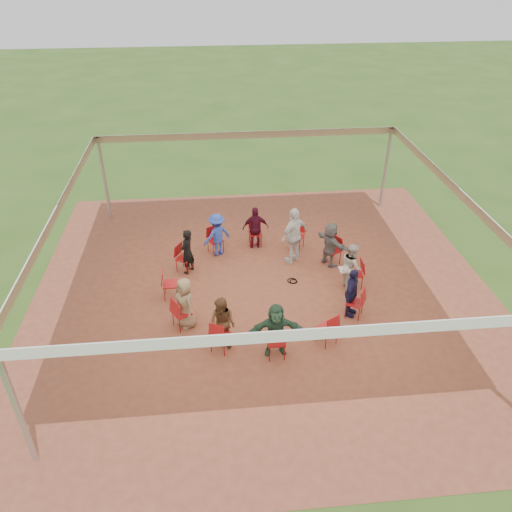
{
  "coord_description": "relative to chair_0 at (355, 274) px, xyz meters",
  "views": [
    {
      "loc": [
        -1.37,
        -11.43,
        8.49
      ],
      "look_at": [
        -0.2,
        0.3,
        1.04
      ],
      "focal_mm": 35.0,
      "sensor_mm": 36.0,
      "label": 1
    }
  ],
  "objects": [
    {
      "name": "chair_8",
      "position": [
        -3.92,
        -2.25,
        0.0
      ],
      "size": [
        0.58,
        0.59,
        0.9
      ],
      "primitive_type": null,
      "rotation": [
        0.0,
        0.0,
        -0.53
      ],
      "color": "#A71314",
      "rests_on": "ground"
    },
    {
      "name": "chair_9",
      "position": [
        -2.61,
        -2.6,
        0.0
      ],
      "size": [
        0.42,
        0.44,
        0.9
      ],
      "primitive_type": null,
      "rotation": [
        0.0,
        0.0,
        -0.0
      ],
      "color": "#A71314",
      "rests_on": "ground"
    },
    {
      "name": "person_seated_5",
      "position": [
        -4.77,
        -1.23,
        0.27
      ],
      "size": [
        0.68,
        0.8,
        1.42
      ],
      "primitive_type": "imported",
      "rotation": [
        0.0,
        0.0,
        -1.05
      ],
      "color": "#917856",
      "rests_on": "ground"
    },
    {
      "name": "person_seated_4",
      "position": [
        -4.76,
        1.26,
        0.27
      ],
      "size": [
        0.56,
        0.62,
        1.42
      ],
      "primitive_type": "imported",
      "rotation": [
        0.0,
        0.0,
        -2.1
      ],
      "color": "black",
      "rests_on": "ground"
    },
    {
      "name": "chair_6",
      "position": [
        -5.22,
        0.01,
        0.0
      ],
      "size": [
        0.44,
        0.42,
        0.9
      ],
      "primitive_type": null,
      "rotation": [
        0.0,
        0.0,
        -1.57
      ],
      "color": "#A71314",
      "rests_on": "ground"
    },
    {
      "name": "person_seated_8",
      "position": [
        -0.46,
        -1.24,
        0.27
      ],
      "size": [
        0.79,
        0.94,
        1.42
      ],
      "primitive_type": "imported",
      "rotation": [
        0.0,
        0.0,
        1.04
      ],
      "color": "#1D1B3F",
      "rests_on": "ground"
    },
    {
      "name": "chair_2",
      "position": [
        -1.3,
        2.26,
        0.0
      ],
      "size": [
        0.58,
        0.59,
        0.9
      ],
      "primitive_type": null,
      "rotation": [
        0.0,
        0.0,
        2.62
      ],
      "color": "#A71314",
      "rests_on": "ground"
    },
    {
      "name": "chair_10",
      "position": [
        -1.31,
        -2.26,
        0.0
      ],
      "size": [
        0.58,
        0.59,
        0.9
      ],
      "primitive_type": null,
      "rotation": [
        0.0,
        0.0,
        0.52
      ],
      "color": "#A71314",
      "rests_on": "ground"
    },
    {
      "name": "chair_3",
      "position": [
        -2.6,
        2.61,
        0.0
      ],
      "size": [
        0.42,
        0.44,
        0.9
      ],
      "primitive_type": null,
      "rotation": [
        0.0,
        0.0,
        3.14
      ],
      "color": "#A71314",
      "rests_on": "ground"
    },
    {
      "name": "ground",
      "position": [
        -2.61,
        0.01,
        -0.45
      ],
      "size": [
        80.0,
        80.0,
        0.0
      ],
      "primitive_type": "plane",
      "color": "#2E4E18",
      "rests_on": "ground"
    },
    {
      "name": "person_seated_7",
      "position": [
        -2.61,
        -2.48,
        0.27
      ],
      "size": [
        1.32,
        0.5,
        1.42
      ],
      "primitive_type": "imported",
      "rotation": [
        0.0,
        0.0,
        -0.0
      ],
      "color": "#2B5039",
      "rests_on": "ground"
    },
    {
      "name": "dirt_patch",
      "position": [
        -2.61,
        0.01,
        -0.44
      ],
      "size": [
        13.0,
        13.0,
        0.0
      ],
      "primitive_type": "plane",
      "color": "brown",
      "rests_on": "ground"
    },
    {
      "name": "cable_coil",
      "position": [
        -1.71,
        0.42,
        -0.43
      ],
      "size": [
        0.35,
        0.35,
        0.03
      ],
      "rotation": [
        0.0,
        0.0,
        -0.25
      ],
      "color": "black",
      "rests_on": "ground"
    },
    {
      "name": "chair_7",
      "position": [
        -4.87,
        -1.29,
        0.0
      ],
      "size": [
        0.59,
        0.58,
        0.9
      ],
      "primitive_type": null,
      "rotation": [
        0.0,
        0.0,
        -1.05
      ],
      "color": "#A71314",
      "rests_on": "ground"
    },
    {
      "name": "standing_person",
      "position": [
        -1.52,
        1.53,
        0.47
      ],
      "size": [
        1.19,
        1.07,
        1.83
      ],
      "primitive_type": "imported",
      "rotation": [
        0.0,
        0.0,
        3.77
      ],
      "color": "silver",
      "rests_on": "ground"
    },
    {
      "name": "chair_5",
      "position": [
        -4.87,
        1.32,
        0.0
      ],
      "size": [
        0.59,
        0.58,
        0.9
      ],
      "primitive_type": null,
      "rotation": [
        0.0,
        0.0,
        -2.1
      ],
      "color": "#A71314",
      "rests_on": "ground"
    },
    {
      "name": "chair_0",
      "position": [
        0.0,
        0.0,
        0.0
      ],
      "size": [
        0.44,
        0.42,
        0.9
      ],
      "primitive_type": null,
      "rotation": [
        0.0,
        0.0,
        1.57
      ],
      "color": "#A71314",
      "rests_on": "ground"
    },
    {
      "name": "person_seated_2",
      "position": [
        -2.6,
        2.49,
        0.27
      ],
      "size": [
        0.84,
        0.43,
        1.42
      ],
      "primitive_type": "imported",
      "rotation": [
        0.0,
        0.0,
        3.14
      ],
      "color": "#460F21",
      "rests_on": "ground"
    },
    {
      "name": "person_seated_3",
      "position": [
        -3.85,
        2.16,
        0.27
      ],
      "size": [
        1.02,
        0.85,
        1.42
      ],
      "primitive_type": "imported",
      "rotation": [
        0.0,
        0.0,
        -2.62
      ],
      "color": "#2844AC",
      "rests_on": "ground"
    },
    {
      "name": "person_seated_0",
      "position": [
        -0.12,
        0.0,
        0.27
      ],
      "size": [
        0.4,
        0.69,
        1.42
      ],
      "primitive_type": "imported",
      "rotation": [
        0.0,
        0.0,
        1.57
      ],
      "color": "#BAB0A3",
      "rests_on": "ground"
    },
    {
      "name": "chair_11",
      "position": [
        -0.35,
        -1.3,
        0.0
      ],
      "size": [
        0.59,
        0.58,
        0.9
      ],
      "primitive_type": null,
      "rotation": [
        0.0,
        0.0,
        1.04
      ],
      "color": "#A71314",
      "rests_on": "ground"
    },
    {
      "name": "person_seated_1",
      "position": [
        -0.45,
        1.25,
        0.27
      ],
      "size": [
        1.09,
        1.39,
        1.42
      ],
      "primitive_type": "imported",
      "rotation": [
        0.0,
        0.0,
        2.09
      ],
      "color": "slate",
      "rests_on": "ground"
    },
    {
      "name": "chair_4",
      "position": [
        -3.91,
        2.27,
        0.0
      ],
      "size": [
        0.58,
        0.59,
        0.9
      ],
      "primitive_type": null,
      "rotation": [
        0.0,
        0.0,
        -2.62
      ],
      "color": "#A71314",
      "rests_on": "ground"
    },
    {
      "name": "chair_1",
      "position": [
        -0.35,
        1.31,
        0.0
      ],
      "size": [
        0.59,
        0.58,
        0.9
      ],
      "primitive_type": null,
      "rotation": [
        0.0,
        0.0,
        2.09
      ],
      "color": "#A71314",
      "rests_on": "ground"
    },
    {
      "name": "laptop",
      "position": [
        -0.28,
        0.0,
        0.22
      ],
      "size": [
        0.28,
        0.35,
        0.24
      ],
      "rotation": [
        0.0,
        0.0,
        1.57
      ],
      "color": "#B7B7BC",
      "rests_on": "ground"
    },
    {
      "name": "tent",
      "position": [
        -2.61,
        0.01,
        1.92
      ],
      "size": [
        10.33,
        10.33,
        3.0
      ],
      "color": "#B2B2B7",
      "rests_on": "ground"
    },
    {
      "name": "person_seated_6",
      "position": [
        -3.86,
        -2.15,
        0.27
      ],
      "size": [
        0.8,
        0.69,
        1.42
      ],
      "primitive_type": "imported",
      "rotation": [
        0.0,
        0.0,
        -0.53
      ],
      "color": "brown",
      "rests_on": "ground"
    }
  ]
}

